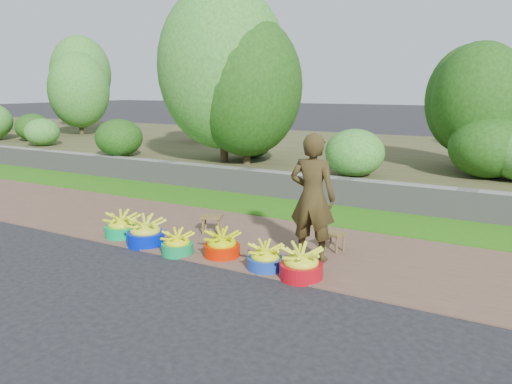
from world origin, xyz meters
The scene contains 15 objects.
ground_plane centered at (0.00, 0.00, 0.00)m, with size 120.00×120.00×0.00m, color black.
dirt_shoulder centered at (0.00, 1.25, 0.01)m, with size 80.00×2.50×0.02m, color brown.
grass_verge centered at (0.00, 3.25, 0.02)m, with size 80.00×1.50×0.04m, color #2C7111.
retaining_wall centered at (0.00, 4.10, 0.28)m, with size 80.00×0.35×0.55m, color gray.
earth_bank centered at (0.00, 9.00, 0.25)m, with size 80.00×10.00×0.50m, color #494826.
vegetation centered at (0.53, 7.23, 2.41)m, with size 37.71×8.45×4.18m.
basin_a centered at (-2.30, 0.37, 0.18)m, with size 0.53×0.53×0.39m.
basin_b centered at (-1.71, 0.26, 0.19)m, with size 0.56×0.56×0.42m.
basin_c centered at (-1.04, 0.16, 0.15)m, with size 0.45×0.45×0.33m.
basin_d centered at (-0.43, 0.37, 0.17)m, with size 0.50×0.50×0.37m.
basin_e centered at (0.32, 0.23, 0.16)m, with size 0.47×0.47×0.35m.
basin_f centered at (0.84, 0.19, 0.18)m, with size 0.53×0.53×0.40m.
stool_left centered at (-1.17, 1.20, 0.25)m, with size 0.40×0.35×0.29m.
stool_right centered at (0.82, 1.35, 0.23)m, with size 0.36×0.31×0.27m.
vendor_woman centered at (0.69, 0.86, 0.87)m, with size 0.62×0.41×1.71m, color black.
Camera 1 is at (3.22, -5.10, 2.31)m, focal length 35.00 mm.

